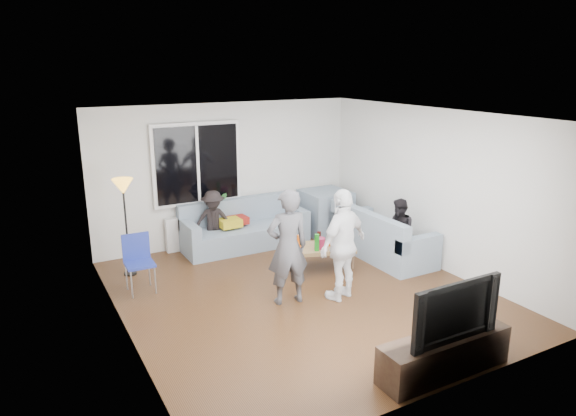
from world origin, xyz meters
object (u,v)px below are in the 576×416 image
sofa_back_section (245,225)px  player_right (343,245)px  sofa_right_section (383,233)px  player_left (288,247)px  tv_console (444,354)px  side_chair (140,265)px  spectator_right (399,232)px  coffee_table (319,258)px  spectator_back (213,222)px  floor_lamp (126,228)px  television (448,308)px

sofa_back_section → player_right: bearing=-82.9°
sofa_back_section → player_right: 2.70m
sofa_right_section → player_left: bearing=109.2°
player_right → tv_console: player_right is taller
side_chair → player_right: size_ratio=0.53×
sofa_right_section → player_right: 1.94m
spectator_right → tv_console: spectator_right is taller
sofa_right_section → coffee_table: size_ratio=1.82×
player_left → spectator_back: 2.46m
sofa_back_section → floor_lamp: (-2.17, -0.31, 0.36)m
player_right → television: bearing=68.3°
spectator_right → player_right: bearing=-55.8°
player_left → spectator_back: player_left is taller
coffee_table → spectator_right: spectator_right is taller
television → floor_lamp: bearing=118.2°
sofa_right_section → floor_lamp: bearing=72.5°
sofa_back_section → spectator_right: (1.90, -2.02, 0.14)m
coffee_table → sofa_right_section: bearing=-0.2°
player_right → coffee_table: bearing=-123.4°
sofa_back_section → side_chair: bearing=-153.7°
floor_lamp → spectator_back: (1.57, 0.34, -0.22)m
player_left → spectator_right: bearing=-162.4°
sofa_right_section → coffee_table: 1.32m
side_chair → spectator_back: 1.92m
spectator_back → spectator_right: bearing=-26.0°
sofa_right_section → player_left: 2.50m
player_right → tv_console: size_ratio=1.01×
side_chair → player_right: player_right is taller
sofa_right_section → spectator_back: size_ratio=1.78×
coffee_table → television: bearing=-96.8°
floor_lamp → player_left: size_ratio=0.95×
player_right → spectator_back: size_ratio=1.44×
tv_console → sofa_back_section: bearing=92.7°
floor_lamp → player_right: 3.42m
sofa_right_section → spectator_right: size_ratio=1.78×
tv_console → coffee_table: bearing=83.2°
floor_lamp → player_left: (1.74, -2.09, 0.04)m
sofa_back_section → player_left: size_ratio=1.40×
side_chair → spectator_back: spectator_back is taller
player_right → spectator_right: player_right is taller
side_chair → floor_lamp: bearing=91.0°
player_left → tv_console: bearing=113.5°
coffee_table → side_chair: side_chair is taller
sofa_back_section → floor_lamp: bearing=-171.8°
spectator_back → tv_console: size_ratio=0.70×
player_left → spectator_back: (-0.17, 2.44, -0.26)m
sofa_right_section → player_right: player_right is taller
sofa_back_section → player_left: 2.48m
floor_lamp → coffee_table: bearing=-24.8°
coffee_table → spectator_right: (1.30, -0.43, 0.36)m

